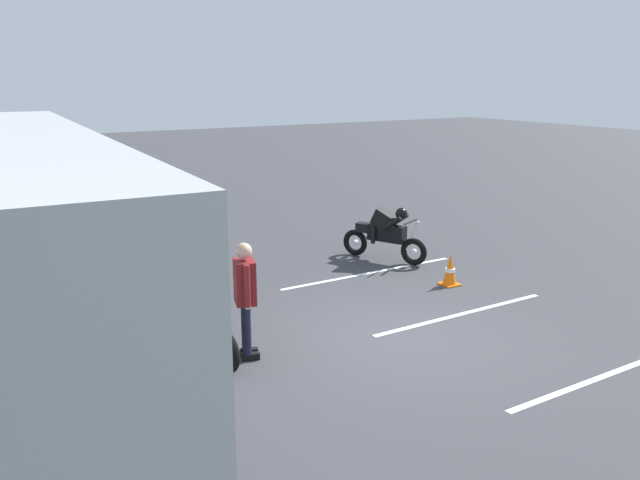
{
  "coord_description": "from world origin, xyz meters",
  "views": [
    {
      "loc": [
        -7.26,
        5.69,
        3.96
      ],
      "look_at": [
        2.19,
        0.04,
        1.1
      ],
      "focal_mm": 35.53,
      "sensor_mm": 36.0,
      "label": 1
    }
  ],
  "objects": [
    {
      "name": "parked_motorcycle_dark",
      "position": [
        3.56,
        2.76,
        0.48
      ],
      "size": [
        2.05,
        0.58,
        0.99
      ],
      "color": "black",
      "rests_on": "ground_plane"
    },
    {
      "name": "ground_plane",
      "position": [
        0.0,
        0.0,
        0.0
      ],
      "size": [
        80.0,
        80.0,
        0.0
      ],
      "primitive_type": "plane",
      "color": "#38383D"
    },
    {
      "name": "bay_line_a",
      "position": [
        -2.5,
        -1.63,
        0.0
      ],
      "size": [
        0.12,
        3.64,
        0.01
      ],
      "color": "white",
      "rests_on": "ground_plane"
    },
    {
      "name": "tour_bus",
      "position": [
        1.93,
        5.14,
        1.65
      ],
      "size": [
        10.87,
        3.01,
        3.25
      ],
      "color": "#B7BABF",
      "rests_on": "ground_plane"
    },
    {
      "name": "stunt_motorcycle",
      "position": [
        3.58,
        -2.44,
        0.61
      ],
      "size": [
        1.9,
        1.05,
        1.23
      ],
      "color": "black",
      "rests_on": "ground_plane"
    },
    {
      "name": "parked_motorcycle_silver",
      "position": [
        0.97,
        2.78,
        0.48
      ],
      "size": [
        2.05,
        0.58,
        0.99
      ],
      "color": "black",
      "rests_on": "ground_plane"
    },
    {
      "name": "spectator_left",
      "position": [
        1.84,
        2.32,
        0.99
      ],
      "size": [
        0.58,
        0.35,
        1.67
      ],
      "color": "#473823",
      "rests_on": "ground_plane"
    },
    {
      "name": "spectator_centre",
      "position": [
        3.08,
        2.27,
        1.02
      ],
      "size": [
        0.58,
        0.34,
        1.71
      ],
      "color": "#473823",
      "rests_on": "ground_plane"
    },
    {
      "name": "bay_line_b",
      "position": [
        0.23,
        -1.63,
        0.0
      ],
      "size": [
        0.12,
        3.73,
        0.01
      ],
      "color": "white",
      "rests_on": "ground_plane"
    },
    {
      "name": "bay_line_c",
      "position": [
        2.96,
        -1.63,
        0.0
      ],
      "size": [
        0.12,
        4.19,
        0.01
      ],
      "color": "white",
      "rests_on": "ground_plane"
    },
    {
      "name": "traffic_cone",
      "position": [
        1.53,
        -2.51,
        0.3
      ],
      "size": [
        0.34,
        0.34,
        0.63
      ],
      "color": "orange",
      "rests_on": "ground_plane"
    },
    {
      "name": "spectator_far_left",
      "position": [
        0.54,
        2.26,
        1.02
      ],
      "size": [
        0.57,
        0.39,
        1.72
      ],
      "color": "black",
      "rests_on": "ground_plane"
    }
  ]
}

